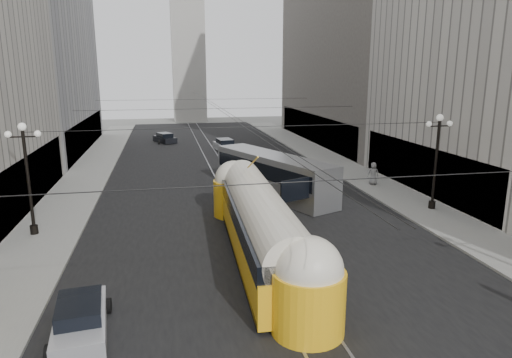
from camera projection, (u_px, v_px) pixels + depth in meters
name	position (u px, v px, depth m)	size (l,w,h in m)	color
road	(221.00, 173.00, 42.47)	(20.00, 85.00, 0.02)	black
sidewalk_left	(92.00, 170.00, 43.48)	(4.00, 72.00, 0.15)	gray
sidewalk_right	(330.00, 160.00, 48.10)	(4.00, 72.00, 0.15)	gray
rail_left	(213.00, 173.00, 42.32)	(0.12, 85.00, 0.04)	gray
rail_right	(229.00, 173.00, 42.61)	(0.12, 85.00, 0.04)	gray
building_left_far	(21.00, 24.00, 50.10)	(12.60, 28.60, 28.60)	#999999
building_right_far	(361.00, 14.00, 57.35)	(12.60, 32.60, 32.60)	#514C47
distant_tower	(188.00, 39.00, 84.32)	(6.00, 6.00, 31.36)	#B2AFA8
lamppost_left_mid	(27.00, 173.00, 25.35)	(1.86, 0.44, 6.37)	black
lamppost_right_mid	(436.00, 156.00, 30.20)	(1.86, 0.44, 6.37)	black
catenary	(223.00, 110.00, 40.17)	(25.00, 72.00, 0.23)	black
streetcar	(260.00, 223.00, 22.90)	(3.20, 16.83, 3.69)	yellow
city_bus	(273.00, 173.00, 34.64)	(7.15, 12.65, 3.10)	gray
sedan_silver	(81.00, 320.00, 16.26)	(2.17, 4.35, 1.32)	#B8B9BE
sedan_white_far	(225.00, 145.00, 54.18)	(2.45, 4.69, 1.42)	silver
sedan_dark_far	(165.00, 138.00, 60.38)	(3.18, 4.42, 1.29)	black
pedestrian_sidewalk_right	(373.00, 173.00, 37.35)	(0.90, 0.55, 1.84)	gray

